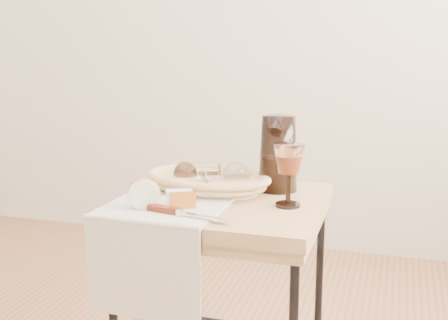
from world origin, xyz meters
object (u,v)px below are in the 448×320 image
(bread_basket, at_px, (208,183))
(pitcher, at_px, (278,153))
(goblet_lying_a, at_px, (200,173))
(side_table, at_px, (226,311))
(wine_goblet, at_px, (289,175))
(goblet_lying_b, at_px, (222,177))
(apple_half, at_px, (144,193))
(tea_towel, at_px, (164,207))
(table_knife, at_px, (184,212))

(bread_basket, height_order, pitcher, pitcher)
(goblet_lying_a, bearing_deg, side_table, 121.55)
(goblet_lying_a, distance_m, wine_goblet, 0.32)
(bread_basket, distance_m, goblet_lying_b, 0.06)
(wine_goblet, bearing_deg, bread_basket, 160.41)
(pitcher, distance_m, apple_half, 0.44)
(apple_half, bearing_deg, pitcher, 23.72)
(side_table, distance_m, bread_basket, 0.39)
(side_table, relative_size, bread_basket, 2.01)
(tea_towel, bearing_deg, pitcher, 49.04)
(pitcher, bearing_deg, wine_goblet, -65.79)
(goblet_lying_b, height_order, wine_goblet, wine_goblet)
(apple_half, height_order, table_knife, apple_half)
(goblet_lying_a, bearing_deg, apple_half, 54.48)
(goblet_lying_a, height_order, wine_goblet, wine_goblet)
(goblet_lying_a, distance_m, pitcher, 0.25)
(tea_towel, distance_m, pitcher, 0.40)
(bread_basket, height_order, goblet_lying_a, goblet_lying_a)
(side_table, relative_size, goblet_lying_b, 5.38)
(wine_goblet, bearing_deg, apple_half, -158.76)
(pitcher, height_order, wine_goblet, pitcher)
(bread_basket, xyz_separation_m, apple_half, (-0.10, -0.24, 0.02))
(goblet_lying_a, bearing_deg, table_knife, 81.48)
(tea_towel, distance_m, bread_basket, 0.22)
(wine_goblet, distance_m, apple_half, 0.40)
(side_table, height_order, table_knife, table_knife)
(bread_basket, xyz_separation_m, wine_goblet, (0.26, -0.09, 0.06))
(bread_basket, distance_m, wine_goblet, 0.29)
(goblet_lying_b, xyz_separation_m, apple_half, (-0.16, -0.22, -0.01))
(goblet_lying_b, height_order, table_knife, goblet_lying_b)
(tea_towel, xyz_separation_m, table_knife, (0.08, -0.07, 0.01))
(apple_half, bearing_deg, bread_basket, 44.77)
(bread_basket, bearing_deg, wine_goblet, -12.51)
(bread_basket, relative_size, goblet_lying_b, 2.68)
(tea_towel, relative_size, wine_goblet, 1.82)
(goblet_lying_b, xyz_separation_m, pitcher, (0.15, 0.09, 0.06))
(apple_half, bearing_deg, side_table, 20.13)
(bread_basket, distance_m, pitcher, 0.23)
(tea_towel, relative_size, bread_basket, 0.92)
(pitcher, relative_size, apple_half, 3.03)
(tea_towel, distance_m, goblet_lying_b, 0.22)
(goblet_lying_a, xyz_separation_m, wine_goblet, (0.30, -0.11, 0.04))
(side_table, height_order, goblet_lying_b, goblet_lying_b)
(bread_basket, relative_size, apple_half, 3.94)
(side_table, bearing_deg, goblet_lying_a, 141.04)
(side_table, bearing_deg, apple_half, -138.29)
(table_knife, bearing_deg, wine_goblet, 47.55)
(tea_towel, bearing_deg, wine_goblet, 21.32)
(bread_basket, height_order, wine_goblet, wine_goblet)
(tea_towel, height_order, wine_goblet, wine_goblet)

